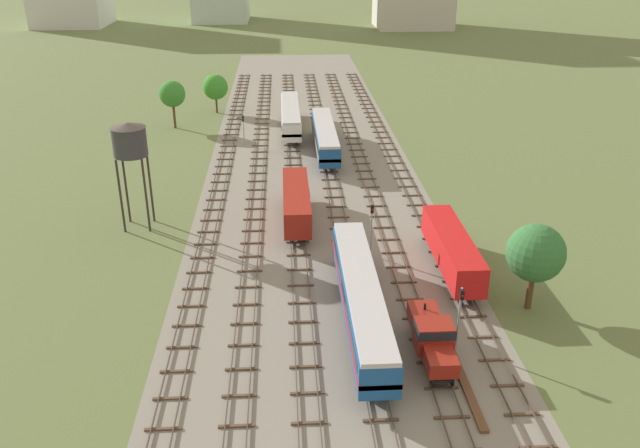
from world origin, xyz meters
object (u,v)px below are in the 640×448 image
Objects in this scene: diesel_railcar_centre_far at (325,136)px; diesel_railcar_centre_left_farther at (291,115)px; freight_boxcar_centre_left_midfar at (296,201)px; freight_boxcar_right_mid at (452,248)px; signal_post_nearest at (371,223)px; passenger_coach_centre_near at (361,296)px; water_tower at (129,141)px; signal_post_near at (460,310)px; signal_post_mid at (243,126)px; shunter_loco_centre_right_nearest at (432,336)px.

diesel_railcar_centre_left_farther is (-4.72, 11.49, 0.00)m from diesel_railcar_centre_far.
diesel_railcar_centre_left_farther is (-0.01, 35.47, 0.15)m from freight_boxcar_centre_left_midfar.
signal_post_nearest reaches higher than freight_boxcar_right_mid.
passenger_coach_centre_near is 1.57× the size of freight_boxcar_centre_left_midfar.
water_tower is (-17.04, -0.17, 7.14)m from freight_boxcar_centre_left_midfar.
diesel_railcar_centre_left_farther is 4.02× the size of signal_post_near.
freight_boxcar_centre_left_midfar is at bearing 139.04° from freight_boxcar_right_mid.
signal_post_mid is at bearing -134.27° from diesel_railcar_centre_left_farther.
passenger_coach_centre_near is at bearing -43.15° from water_tower.
signal_post_mid is at bearing 160.31° from diesel_railcar_centre_far.
diesel_railcar_centre_left_farther is at bearing 106.52° from freight_boxcar_right_mid.
diesel_railcar_centre_far is (4.71, 23.98, 0.15)m from freight_boxcar_centre_left_midfar.
signal_post_near is at bearing -78.80° from diesel_railcar_centre_left_farther.
signal_post_near is at bearing -101.33° from freight_boxcar_right_mid.
diesel_railcar_centre_far reaches higher than freight_boxcar_right_mid.
freight_boxcar_right_mid is 0.68× the size of diesel_railcar_centre_far.
shunter_loco_centre_right_nearest is 0.38× the size of passenger_coach_centre_near.
passenger_coach_centre_near is at bearing 153.41° from signal_post_near.
diesel_railcar_centre_far is at bearing 78.88° from freight_boxcar_centre_left_midfar.
water_tower is 30.78m from signal_post_mid.
diesel_railcar_centre_far is 32.73m from signal_post_nearest.
water_tower is 2.49× the size of signal_post_mid.
freight_boxcar_right_mid is 0.68× the size of diesel_railcar_centre_left_farther.
freight_boxcar_right_mid is 1.21× the size of water_tower.
freight_boxcar_right_mid is 49.81m from diesel_railcar_centre_left_farther.
freight_boxcar_right_mid is at bearing -75.40° from diesel_railcar_centre_far.
freight_boxcar_right_mid is at bearing 78.67° from signal_post_near.
diesel_railcar_centre_left_farther reaches higher than freight_boxcar_centre_left_midfar.
freight_boxcar_right_mid is 18.75m from freight_boxcar_centre_left_midfar.
passenger_coach_centre_near is 4.73× the size of signal_post_mid.
signal_post_mid is (-11.80, 48.76, 0.38)m from passenger_coach_centre_near.
shunter_loco_centre_right_nearest is at bearing -46.84° from passenger_coach_centre_near.
diesel_railcar_centre_left_farther is 40.11m from water_tower.
signal_post_near is (11.79, -24.10, 0.81)m from freight_boxcar_centre_left_midfar.
freight_boxcar_centre_left_midfar is 11.23m from signal_post_nearest.
signal_post_mid reaches higher than diesel_railcar_centre_left_farther.
signal_post_near reaches higher than passenger_coach_centre_near.
freight_boxcar_centre_left_midfar is (-4.71, 20.56, -0.16)m from passenger_coach_centre_near.
water_tower is (-17.03, -35.63, 6.99)m from diesel_railcar_centre_left_farther.
passenger_coach_centre_near is 1.57× the size of freight_boxcar_right_mid.
signal_post_near is (-2.37, -11.81, 0.81)m from freight_boxcar_right_mid.
shunter_loco_centre_right_nearest is 14.12m from freight_boxcar_right_mid.
shunter_loco_centre_right_nearest is 61.79m from diesel_railcar_centre_left_farther.
signal_post_near is at bearing 32.25° from shunter_loco_centre_right_nearest.
signal_post_mid is at bearing 109.85° from signal_post_near.
shunter_loco_centre_right_nearest is 1.82× the size of signal_post_mid.
diesel_railcar_centre_far is at bearing 94.14° from signal_post_nearest.
water_tower is (-21.75, -24.15, 6.99)m from diesel_railcar_centre_far.
water_tower is at bearing -109.33° from signal_post_mid.
passenger_coach_centre_near is at bearing 133.16° from shunter_loco_centre_right_nearest.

